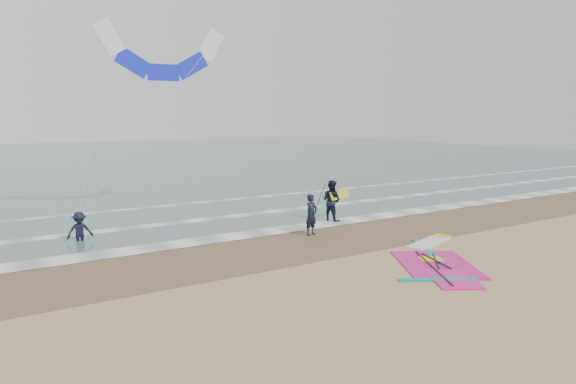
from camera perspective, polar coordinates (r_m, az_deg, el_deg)
ground at (r=15.61m, az=14.74°, el=-9.92°), size 120.00×120.00×0.00m
sea_water at (r=59.24m, az=-21.47°, el=3.27°), size 120.00×80.00×0.02m
wet_sand_band at (r=20.00m, az=2.06°, el=-5.53°), size 120.00×5.00×0.01m
foam_waterline at (r=23.70m, az=-3.99°, el=-3.24°), size 120.00×9.15×0.02m
windsurf_rig at (r=18.36m, az=16.09°, el=-7.05°), size 5.55×5.25×0.13m
person_standing at (r=20.91m, az=2.61°, el=-2.54°), size 0.70×0.56×1.69m
person_walking at (r=23.74m, az=4.84°, el=-0.96°), size 1.00×1.12×1.91m
person_wading at (r=21.38m, az=-22.18°, el=-3.16°), size 0.99×0.58×1.53m
held_pole at (r=21.01m, az=3.29°, el=-1.40°), size 0.17×0.86×1.82m
carried_kiteboard at (r=23.86m, az=5.76°, el=-0.31°), size 1.30×0.51×0.39m
surf_kite at (r=25.87m, az=-13.76°, el=14.33°), size 8.01×3.77×8.20m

